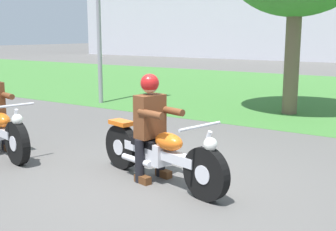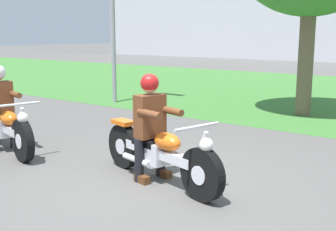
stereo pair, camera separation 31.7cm
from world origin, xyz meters
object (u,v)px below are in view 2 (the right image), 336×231
Objects in this scene: motorcycle_follow at (6,128)px; rider_follow at (0,101)px; motorcycle_lead at (159,153)px; rider_lead at (151,119)px.

rider_follow is (-0.16, 0.04, 0.43)m from motorcycle_follow.
motorcycle_lead is 0.46m from rider_lead.
rider_follow reaches higher than motorcycle_follow.
rider_lead is at bearing 20.52° from rider_follow.
motorcycle_follow is 0.46m from rider_follow.
rider_follow is (-3.06, -0.30, 0.43)m from motorcycle_lead.
motorcycle_follow is at bearing -0.83° from rider_follow.
rider_follow reaches higher than rider_lead.
motorcycle_follow is (-2.90, -0.34, 0.00)m from motorcycle_lead.
motorcycle_follow is at bearing -158.22° from rider_lead.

